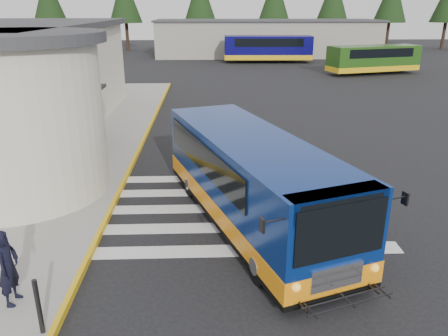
{
  "coord_description": "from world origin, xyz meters",
  "views": [
    {
      "loc": [
        -1.22,
        -12.48,
        5.59
      ],
      "look_at": [
        -0.75,
        -0.5,
        1.16
      ],
      "focal_mm": 35.0,
      "sensor_mm": 36.0,
      "label": 1
    }
  ],
  "objects_px": {
    "pedestrian_a": "(8,267)",
    "far_bus_b": "(373,58)",
    "transit_bus": "(251,183)",
    "far_bus_a": "(268,48)",
    "bollard": "(39,307)"
  },
  "relations": [
    {
      "from": "pedestrian_a",
      "to": "far_bus_b",
      "type": "bearing_deg",
      "value": -27.14
    },
    {
      "from": "far_bus_b",
      "to": "transit_bus",
      "type": "bearing_deg",
      "value": 138.75
    },
    {
      "from": "far_bus_a",
      "to": "far_bus_b",
      "type": "height_order",
      "value": "far_bus_a"
    },
    {
      "from": "bollard",
      "to": "pedestrian_a",
      "type": "bearing_deg",
      "value": 133.79
    },
    {
      "from": "pedestrian_a",
      "to": "bollard",
      "type": "xyz_separation_m",
      "value": [
        0.86,
        -0.89,
        -0.24
      ]
    },
    {
      "from": "bollard",
      "to": "far_bus_a",
      "type": "height_order",
      "value": "far_bus_a"
    },
    {
      "from": "pedestrian_a",
      "to": "far_bus_a",
      "type": "distance_m",
      "value": 41.67
    },
    {
      "from": "bollard",
      "to": "far_bus_b",
      "type": "height_order",
      "value": "far_bus_b"
    },
    {
      "from": "far_bus_b",
      "to": "far_bus_a",
      "type": "bearing_deg",
      "value": 26.74
    },
    {
      "from": "transit_bus",
      "to": "bollard",
      "type": "relative_size",
      "value": 8.12
    },
    {
      "from": "bollard",
      "to": "far_bus_b",
      "type": "xyz_separation_m",
      "value": [
        17.62,
        32.29,
        0.68
      ]
    },
    {
      "from": "transit_bus",
      "to": "bollard",
      "type": "height_order",
      "value": "transit_bus"
    },
    {
      "from": "transit_bus",
      "to": "pedestrian_a",
      "type": "bearing_deg",
      "value": -163.99
    },
    {
      "from": "transit_bus",
      "to": "bollard",
      "type": "bearing_deg",
      "value": -152.25
    },
    {
      "from": "far_bus_a",
      "to": "far_bus_b",
      "type": "xyz_separation_m",
      "value": [
        8.13,
        -8.96,
        -0.17
      ]
    }
  ]
}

